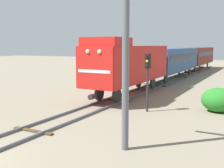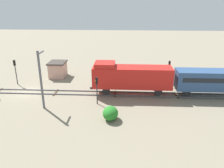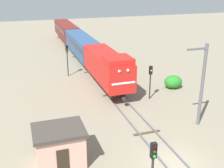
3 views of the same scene
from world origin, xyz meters
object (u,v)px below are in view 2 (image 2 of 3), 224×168
at_px(traffic_signal_mid, 97,85).
at_px(traffic_signal_far, 169,69).
at_px(traffic_signal_near, 15,68).
at_px(locomotive, 131,76).
at_px(relay_hut, 58,69).
at_px(catenary_mast, 41,79).

bearing_deg(traffic_signal_mid, traffic_signal_far, 123.82).
relative_size(traffic_signal_near, traffic_signal_mid, 1.10).
relative_size(locomotive, traffic_signal_near, 2.85).
xyz_separation_m(locomotive, relay_hut, (-7.50, -12.81, -1.38)).
distance_m(traffic_signal_mid, catenary_mast, 6.89).
relative_size(locomotive, traffic_signal_mid, 3.14).
bearing_deg(relay_hut, locomotive, 59.66).
bearing_deg(catenary_mast, traffic_signal_near, -137.96).
bearing_deg(traffic_signal_mid, catenary_mast, -76.90).
height_order(locomotive, traffic_signal_mid, locomotive).
height_order(traffic_signal_near, traffic_signal_mid, traffic_signal_near).
height_order(traffic_signal_mid, catenary_mast, catenary_mast).
height_order(catenary_mast, relay_hut, catenary_mast).
bearing_deg(locomotive, traffic_signal_near, -99.89).
bearing_deg(traffic_signal_near, traffic_signal_far, 90.94).
height_order(traffic_signal_mid, traffic_signal_far, traffic_signal_far).
xyz_separation_m(traffic_signal_far, relay_hut, (-3.90, -18.83, -1.51)).
xyz_separation_m(traffic_signal_near, traffic_signal_far, (-0.40, 24.37, 0.07)).
bearing_deg(traffic_signal_far, traffic_signal_mid, -56.18).
xyz_separation_m(traffic_signal_far, catenary_mast, (8.53, -17.03, 1.01)).
bearing_deg(traffic_signal_near, relay_hut, 127.83).
relative_size(catenary_mast, relay_hut, 2.10).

